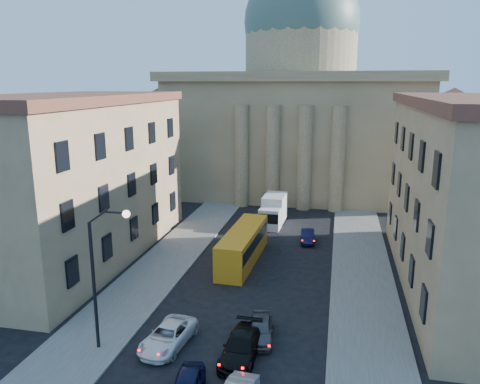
# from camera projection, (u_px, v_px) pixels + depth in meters

# --- Properties ---
(sidewalk_left) EXTENTS (5.00, 60.00, 0.15)m
(sidewalk_left) POSITION_uv_depth(u_px,v_px,m) (149.00, 280.00, 37.92)
(sidewalk_left) COLOR #5D5955
(sidewalk_left) RESTS_ON ground
(sidewalk_right) EXTENTS (5.00, 60.00, 0.15)m
(sidewalk_right) POSITION_uv_depth(u_px,v_px,m) (365.00, 299.00, 34.47)
(sidewalk_right) COLOR #5D5955
(sidewalk_right) RESTS_ON ground
(church) EXTENTS (68.02, 28.76, 36.60)m
(church) POSITION_uv_depth(u_px,v_px,m) (299.00, 109.00, 69.17)
(church) COLOR #756648
(church) RESTS_ON ground
(building_left) EXTENTS (11.60, 26.60, 14.70)m
(building_left) POSITION_uv_depth(u_px,v_px,m) (73.00, 177.00, 41.77)
(building_left) COLOR tan
(building_left) RESTS_ON ground
(street_lamp) EXTENTS (2.62, 0.44, 8.83)m
(street_lamp) POSITION_uv_depth(u_px,v_px,m) (101.00, 268.00, 26.89)
(street_lamp) COLOR black
(street_lamp) RESTS_ON ground
(car_left_mid) EXTENTS (2.75, 4.99, 1.32)m
(car_left_mid) POSITION_uv_depth(u_px,v_px,m) (168.00, 336.00, 28.37)
(car_left_mid) COLOR white
(car_left_mid) RESTS_ON ground
(car_right_mid) EXTENTS (2.08, 4.89, 1.41)m
(car_right_mid) POSITION_uv_depth(u_px,v_px,m) (241.00, 347.00, 27.17)
(car_right_mid) COLOR black
(car_right_mid) RESTS_ON ground
(car_right_far) EXTENTS (2.05, 4.12, 1.35)m
(car_right_far) POSITION_uv_depth(u_px,v_px,m) (260.00, 329.00, 29.19)
(car_right_far) COLOR #47484C
(car_right_far) RESTS_ON ground
(car_right_distant) EXTENTS (1.66, 3.85, 1.23)m
(car_right_distant) POSITION_uv_depth(u_px,v_px,m) (307.00, 236.00, 46.96)
(car_right_distant) COLOR black
(car_right_distant) RESTS_ON ground
(city_bus) EXTENTS (2.81, 10.55, 2.95)m
(city_bus) POSITION_uv_depth(u_px,v_px,m) (243.00, 244.00, 41.70)
(city_bus) COLOR orange
(city_bus) RESTS_ON ground
(box_truck) EXTENTS (2.55, 5.95, 3.22)m
(box_truck) POSITION_uv_depth(u_px,v_px,m) (273.00, 211.00, 52.70)
(box_truck) COLOR silver
(box_truck) RESTS_ON ground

